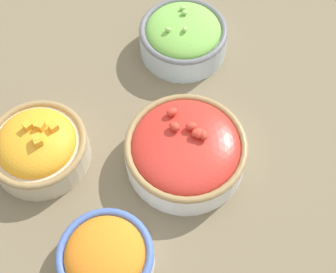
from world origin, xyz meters
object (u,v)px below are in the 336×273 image
at_px(bowl_cherry_tomatoes, 187,149).
at_px(bowl_carrots, 106,256).
at_px(bowl_lettuce, 183,36).
at_px(bowl_squash, 38,146).

distance_m(bowl_cherry_tomatoes, bowl_carrots, 0.21).
bearing_deg(bowl_cherry_tomatoes, bowl_carrots, -169.28).
distance_m(bowl_lettuce, bowl_carrots, 0.44).
relative_size(bowl_cherry_tomatoes, bowl_carrots, 1.39).
height_order(bowl_lettuce, bowl_carrots, bowl_lettuce).
bearing_deg(bowl_carrots, bowl_lettuce, 29.74).
bearing_deg(bowl_carrots, bowl_squash, 80.19).
bearing_deg(bowl_lettuce, bowl_cherry_tomatoes, -133.66).
bearing_deg(bowl_squash, bowl_carrots, -99.81).
height_order(bowl_cherry_tomatoes, bowl_carrots, bowl_cherry_tomatoes).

